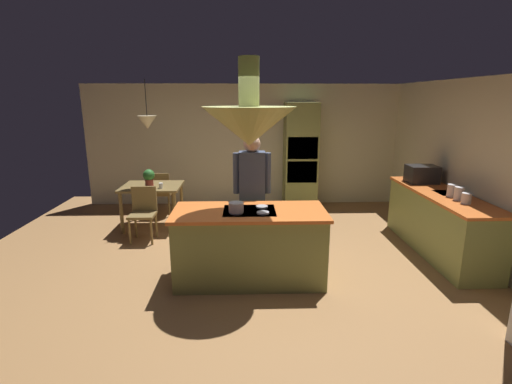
% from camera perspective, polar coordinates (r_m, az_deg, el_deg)
% --- Properties ---
extents(ground, '(8.16, 8.16, 0.00)m').
position_cam_1_polar(ground, '(5.17, -0.99, -11.91)').
color(ground, '#9E7042').
extents(wall_back, '(6.80, 0.10, 2.55)m').
position_cam_1_polar(wall_back, '(8.16, -1.38, 7.08)').
color(wall_back, beige).
rests_on(wall_back, ground).
extents(wall_right, '(0.10, 7.20, 2.55)m').
position_cam_1_polar(wall_right, '(6.12, 31.00, 2.72)').
color(wall_right, beige).
rests_on(wall_right, ground).
extents(kitchen_island, '(1.90, 0.88, 0.94)m').
position_cam_1_polar(kitchen_island, '(4.80, -0.98, -8.00)').
color(kitchen_island, '#8C934C').
rests_on(kitchen_island, ground).
extents(counter_run_right, '(0.73, 2.37, 0.92)m').
position_cam_1_polar(counter_run_right, '(6.26, 25.97, -4.10)').
color(counter_run_right, '#8C934C').
rests_on(counter_run_right, ground).
extents(oven_tower, '(0.66, 0.62, 2.18)m').
position_cam_1_polar(oven_tower, '(7.87, 6.72, 5.36)').
color(oven_tower, '#8C934C').
rests_on(oven_tower, ground).
extents(dining_table, '(1.02, 0.85, 0.76)m').
position_cam_1_polar(dining_table, '(6.94, -15.42, 0.11)').
color(dining_table, brown).
rests_on(dining_table, ground).
extents(person_at_island, '(0.53, 0.24, 1.77)m').
position_cam_1_polar(person_at_island, '(5.31, -0.60, 0.54)').
color(person_at_island, tan).
rests_on(person_at_island, ground).
extents(range_hood, '(1.10, 1.10, 1.00)m').
position_cam_1_polar(range_hood, '(4.46, -1.06, 10.24)').
color(range_hood, '#8C934C').
extents(pendant_light_over_table, '(0.32, 0.32, 0.82)m').
position_cam_1_polar(pendant_light_over_table, '(6.77, -16.09, 10.09)').
color(pendant_light_over_table, beige).
extents(chair_facing_island, '(0.40, 0.40, 0.87)m').
position_cam_1_polar(chair_facing_island, '(6.38, -16.65, -2.59)').
color(chair_facing_island, brown).
rests_on(chair_facing_island, ground).
extents(chair_by_back_wall, '(0.40, 0.40, 0.87)m').
position_cam_1_polar(chair_by_back_wall, '(7.59, -14.23, 0.19)').
color(chair_by_back_wall, brown).
rests_on(chair_by_back_wall, ground).
extents(potted_plant_on_table, '(0.20, 0.20, 0.30)m').
position_cam_1_polar(potted_plant_on_table, '(6.83, -15.88, 2.23)').
color(potted_plant_on_table, '#99382D').
rests_on(potted_plant_on_table, dining_table).
extents(cup_on_table, '(0.07, 0.07, 0.09)m').
position_cam_1_polar(cup_on_table, '(6.66, -14.17, 0.95)').
color(cup_on_table, white).
rests_on(cup_on_table, dining_table).
extents(canister_flour, '(0.12, 0.12, 0.14)m').
position_cam_1_polar(canister_flour, '(5.64, 29.18, -0.85)').
color(canister_flour, silver).
rests_on(canister_flour, counter_run_right).
extents(canister_sugar, '(0.12, 0.12, 0.18)m').
position_cam_1_polar(canister_sugar, '(5.79, 28.32, -0.21)').
color(canister_sugar, silver).
rests_on(canister_sugar, counter_run_right).
extents(canister_tea, '(0.12, 0.12, 0.18)m').
position_cam_1_polar(canister_tea, '(5.94, 27.47, 0.19)').
color(canister_tea, silver).
rests_on(canister_tea, counter_run_right).
extents(microwave_on_counter, '(0.46, 0.36, 0.28)m').
position_cam_1_polar(microwave_on_counter, '(6.73, 23.78, 2.50)').
color(microwave_on_counter, '#232326').
rests_on(microwave_on_counter, counter_run_right).
extents(cooking_pot_on_cooktop, '(0.18, 0.18, 0.12)m').
position_cam_1_polar(cooking_pot_on_cooktop, '(4.51, -3.02, -2.32)').
color(cooking_pot_on_cooktop, '#B2B2B7').
rests_on(cooking_pot_on_cooktop, kitchen_island).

